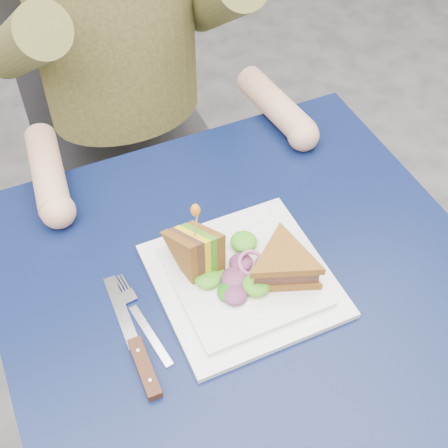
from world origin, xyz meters
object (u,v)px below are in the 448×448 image
plate (243,279)px  fork (142,321)px  sandwich_flat (284,265)px  knife (140,356)px  table (250,318)px  sandwich_upright (198,251)px  chair (118,110)px

plate → fork: plate is taller
plate → sandwich_flat: sandwich_flat is taller
plate → sandwich_flat: (0.06, -0.03, 0.04)m
plate → knife: 0.20m
table → sandwich_upright: bearing=134.2°
sandwich_upright → knife: sandwich_upright is taller
plate → sandwich_upright: (-0.06, 0.04, 0.05)m
knife → plate: bearing=17.6°
plate → knife: (-0.19, -0.06, -0.00)m
table → fork: 0.19m
table → chair: (0.00, 0.75, -0.11)m
table → fork: (-0.17, 0.01, 0.08)m
sandwich_flat → sandwich_upright: bearing=147.8°
chair → sandwich_upright: bearing=-95.2°
table → sandwich_flat: 0.13m
chair → fork: (-0.17, -0.73, 0.19)m
fork → chair: bearing=76.7°
table → knife: knife is taller
fork → knife: (-0.02, -0.06, 0.00)m
sandwich_flat → plate: bearing=155.6°
sandwich_flat → chair: bearing=93.7°
sandwich_flat → fork: sandwich_flat is taller
fork → knife: size_ratio=0.81×
sandwich_flat → knife: bearing=-171.8°
table → plate: (-0.01, 0.02, 0.09)m
sandwich_flat → knife: size_ratio=0.74×
knife → table: bearing=12.0°
chair → knife: 0.83m
knife → sandwich_flat: bearing=8.2°
sandwich_flat → knife: 0.25m
sandwich_upright → plate: bearing=-38.8°
sandwich_flat → fork: bearing=174.7°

